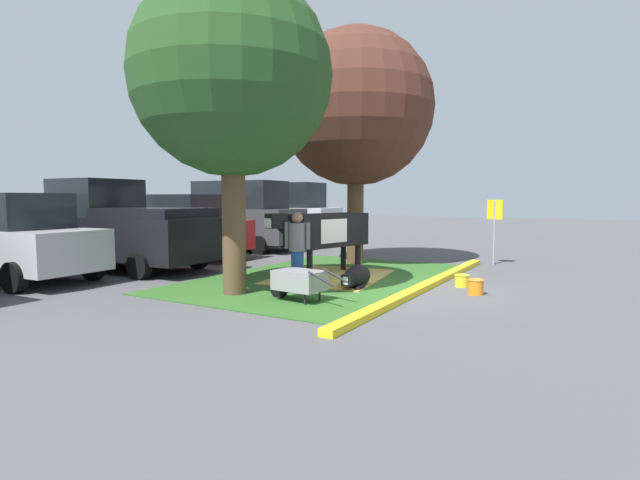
{
  "coord_description": "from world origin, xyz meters",
  "views": [
    {
      "loc": [
        -9.71,
        -3.79,
        1.92
      ],
      "look_at": [
        0.5,
        2.2,
        0.9
      ],
      "focal_mm": 27.67,
      "sensor_mm": 36.0,
      "label": 1
    }
  ],
  "objects_px": {
    "shade_tree_left": "(232,77)",
    "suv_dark_grey": "(240,215)",
    "person_handler": "(297,249)",
    "wheelbarrow": "(298,281)",
    "suv_black": "(283,213)",
    "pickup_truck_black": "(119,228)",
    "sedan_red": "(182,227)",
    "hatchback_white": "(16,239)",
    "bucket_orange": "(476,287)",
    "shade_tree_right": "(356,109)",
    "bucket_yellow": "(462,280)",
    "calf_lying": "(357,277)",
    "parking_sign": "(495,219)",
    "cow_holstein": "(325,231)"
  },
  "relations": [
    {
      "from": "shade_tree_left",
      "to": "suv_dark_grey",
      "type": "relative_size",
      "value": 1.33
    },
    {
      "from": "person_handler",
      "to": "wheelbarrow",
      "type": "xyz_separation_m",
      "value": [
        -0.83,
        -0.56,
        -0.49
      ]
    },
    {
      "from": "suv_dark_grey",
      "to": "suv_black",
      "type": "height_order",
      "value": "same"
    },
    {
      "from": "pickup_truck_black",
      "to": "sedan_red",
      "type": "bearing_deg",
      "value": 8.15
    },
    {
      "from": "hatchback_white",
      "to": "person_handler",
      "type": "bearing_deg",
      "value": -70.3
    },
    {
      "from": "bucket_orange",
      "to": "shade_tree_left",
      "type": "bearing_deg",
      "value": 120.01
    },
    {
      "from": "person_handler",
      "to": "suv_dark_grey",
      "type": "xyz_separation_m",
      "value": [
        5.74,
        6.24,
        0.4
      ]
    },
    {
      "from": "shade_tree_right",
      "to": "wheelbarrow",
      "type": "xyz_separation_m",
      "value": [
        -5.22,
        -1.42,
        -4.05
      ]
    },
    {
      "from": "bucket_yellow",
      "to": "calf_lying",
      "type": "bearing_deg",
      "value": 123.02
    },
    {
      "from": "wheelbarrow",
      "to": "suv_dark_grey",
      "type": "distance_m",
      "value": 9.49
    },
    {
      "from": "shade_tree_left",
      "to": "bucket_yellow",
      "type": "bearing_deg",
      "value": -49.74
    },
    {
      "from": "calf_lying",
      "to": "bucket_yellow",
      "type": "height_order",
      "value": "calf_lying"
    },
    {
      "from": "shade_tree_left",
      "to": "parking_sign",
      "type": "relative_size",
      "value": 3.33
    },
    {
      "from": "cow_holstein",
      "to": "suv_black",
      "type": "distance_m",
      "value": 8.59
    },
    {
      "from": "person_handler",
      "to": "bucket_orange",
      "type": "relative_size",
      "value": 5.04
    },
    {
      "from": "cow_holstein",
      "to": "hatchback_white",
      "type": "height_order",
      "value": "hatchback_white"
    },
    {
      "from": "suv_dark_grey",
      "to": "parking_sign",
      "type": "bearing_deg",
      "value": -86.36
    },
    {
      "from": "cow_holstein",
      "to": "pickup_truck_black",
      "type": "xyz_separation_m",
      "value": [
        -1.65,
        5.43,
        -0.0
      ]
    },
    {
      "from": "cow_holstein",
      "to": "calf_lying",
      "type": "relative_size",
      "value": 2.32
    },
    {
      "from": "bucket_orange",
      "to": "hatchback_white",
      "type": "distance_m",
      "value": 10.22
    },
    {
      "from": "bucket_orange",
      "to": "suv_dark_grey",
      "type": "distance_m",
      "value": 10.45
    },
    {
      "from": "person_handler",
      "to": "parking_sign",
      "type": "height_order",
      "value": "parking_sign"
    },
    {
      "from": "bucket_orange",
      "to": "pickup_truck_black",
      "type": "bearing_deg",
      "value": 97.74
    },
    {
      "from": "parking_sign",
      "to": "sedan_red",
      "type": "xyz_separation_m",
      "value": [
        -3.41,
        8.9,
        -0.33
      ]
    },
    {
      "from": "shade_tree_left",
      "to": "suv_dark_grey",
      "type": "height_order",
      "value": "shade_tree_left"
    },
    {
      "from": "sedan_red",
      "to": "suv_dark_grey",
      "type": "height_order",
      "value": "suv_dark_grey"
    },
    {
      "from": "cow_holstein",
      "to": "wheelbarrow",
      "type": "distance_m",
      "value": 3.01
    },
    {
      "from": "shade_tree_right",
      "to": "bucket_yellow",
      "type": "relative_size",
      "value": 20.78
    },
    {
      "from": "shade_tree_left",
      "to": "bucket_orange",
      "type": "distance_m",
      "value": 6.28
    },
    {
      "from": "sedan_red",
      "to": "parking_sign",
      "type": "bearing_deg",
      "value": -69.05
    },
    {
      "from": "calf_lying",
      "to": "pickup_truck_black",
      "type": "height_order",
      "value": "pickup_truck_black"
    },
    {
      "from": "shade_tree_left",
      "to": "calf_lying",
      "type": "xyz_separation_m",
      "value": [
        1.88,
        -1.77,
        -3.99
      ]
    },
    {
      "from": "person_handler",
      "to": "cow_holstein",
      "type": "bearing_deg",
      "value": 13.41
    },
    {
      "from": "sedan_red",
      "to": "person_handler",
      "type": "bearing_deg",
      "value": -114.86
    },
    {
      "from": "shade_tree_right",
      "to": "cow_holstein",
      "type": "xyz_separation_m",
      "value": [
        -2.48,
        -0.4,
        -3.32
      ]
    },
    {
      "from": "cow_holstein",
      "to": "bucket_yellow",
      "type": "xyz_separation_m",
      "value": [
        0.32,
        -3.24,
        -0.98
      ]
    },
    {
      "from": "parking_sign",
      "to": "bucket_yellow",
      "type": "relative_size",
      "value": 5.81
    },
    {
      "from": "parking_sign",
      "to": "hatchback_white",
      "type": "bearing_deg",
      "value": 133.9
    },
    {
      "from": "parking_sign",
      "to": "bucket_yellow",
      "type": "distance_m",
      "value": 4.25
    },
    {
      "from": "sedan_red",
      "to": "bucket_yellow",
      "type": "bearing_deg",
      "value": -94.29
    },
    {
      "from": "calf_lying",
      "to": "hatchback_white",
      "type": "bearing_deg",
      "value": 114.33
    },
    {
      "from": "hatchback_white",
      "to": "pickup_truck_black",
      "type": "distance_m",
      "value": 2.52
    },
    {
      "from": "shade_tree_left",
      "to": "parking_sign",
      "type": "xyz_separation_m",
      "value": [
        7.21,
        -3.54,
        -2.92
      ]
    },
    {
      "from": "hatchback_white",
      "to": "parking_sign",
      "type": "bearing_deg",
      "value": -46.1
    },
    {
      "from": "bucket_yellow",
      "to": "pickup_truck_black",
      "type": "xyz_separation_m",
      "value": [
        -1.97,
        8.66,
        0.98
      ]
    },
    {
      "from": "bucket_orange",
      "to": "suv_dark_grey",
      "type": "xyz_separation_m",
      "value": [
        4.25,
        9.48,
        1.11
      ]
    },
    {
      "from": "pickup_truck_black",
      "to": "suv_dark_grey",
      "type": "xyz_separation_m",
      "value": [
        5.49,
        0.36,
        0.16
      ]
    },
    {
      "from": "cow_holstein",
      "to": "suv_black",
      "type": "height_order",
      "value": "suv_black"
    },
    {
      "from": "bucket_yellow",
      "to": "suv_dark_grey",
      "type": "relative_size",
      "value": 0.07
    },
    {
      "from": "person_handler",
      "to": "wheelbarrow",
      "type": "height_order",
      "value": "person_handler"
    }
  ]
}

